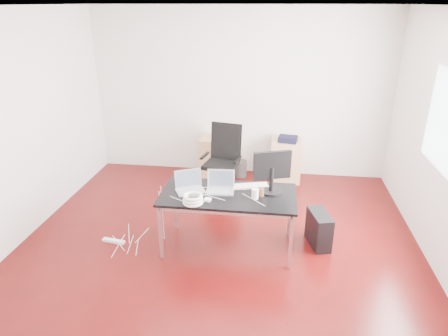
# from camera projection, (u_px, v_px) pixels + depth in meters

# --- Properties ---
(room_shell) EXTENTS (5.00, 5.00, 5.00)m
(room_shell) POSITION_uv_depth(u_px,v_px,m) (221.00, 141.00, 4.43)
(room_shell) COLOR #3C0706
(room_shell) RESTS_ON ground
(desk) EXTENTS (1.60, 0.80, 0.73)m
(desk) POSITION_uv_depth(u_px,v_px,m) (228.00, 198.00, 4.75)
(desk) COLOR black
(desk) RESTS_ON ground
(office_chair) EXTENTS (0.57, 0.59, 1.08)m
(office_chair) POSITION_uv_depth(u_px,v_px,m) (223.00, 157.00, 6.21)
(office_chair) COLOR black
(office_chair) RESTS_ON ground
(filing_cabinet_left) EXTENTS (0.50, 0.50, 0.70)m
(filing_cabinet_left) POSITION_uv_depth(u_px,v_px,m) (216.00, 157.00, 6.92)
(filing_cabinet_left) COLOR tan
(filing_cabinet_left) RESTS_ON ground
(filing_cabinet_right) EXTENTS (0.50, 0.50, 0.70)m
(filing_cabinet_right) POSITION_uv_depth(u_px,v_px,m) (285.00, 160.00, 6.77)
(filing_cabinet_right) COLOR tan
(filing_cabinet_right) RESTS_ON ground
(pc_tower) EXTENTS (0.31, 0.49, 0.44)m
(pc_tower) POSITION_uv_depth(u_px,v_px,m) (319.00, 229.00, 4.96)
(pc_tower) COLOR black
(pc_tower) RESTS_ON ground
(wastebasket) EXTENTS (0.27, 0.27, 0.28)m
(wastebasket) POSITION_uv_depth(u_px,v_px,m) (240.00, 168.00, 6.97)
(wastebasket) COLOR black
(wastebasket) RESTS_ON ground
(power_strip) EXTENTS (0.31, 0.10, 0.04)m
(power_strip) POSITION_uv_depth(u_px,v_px,m) (114.00, 241.00, 5.08)
(power_strip) COLOR white
(power_strip) RESTS_ON ground
(laptop_left) EXTENTS (0.41, 0.38, 0.23)m
(laptop_left) POSITION_uv_depth(u_px,v_px,m) (189.00, 186.00, 4.80)
(laptop_left) COLOR silver
(laptop_left) RESTS_ON desk
(laptop_right) EXTENTS (0.34, 0.27, 0.23)m
(laptop_right) POSITION_uv_depth(u_px,v_px,m) (220.00, 186.00, 4.79)
(laptop_right) COLOR silver
(laptop_right) RESTS_ON desk
(monitor) EXTENTS (0.44, 0.26, 0.51)m
(monitor) POSITION_uv_depth(u_px,v_px,m) (272.00, 170.00, 4.68)
(monitor) COLOR black
(monitor) RESTS_ON desk
(keyboard) EXTENTS (0.46, 0.25, 0.02)m
(keyboard) POSITION_uv_depth(u_px,v_px,m) (250.00, 186.00, 4.90)
(keyboard) COLOR white
(keyboard) RESTS_ON desk
(cup_white) EXTENTS (0.10, 0.10, 0.12)m
(cup_white) POSITION_uv_depth(u_px,v_px,m) (255.00, 194.00, 4.59)
(cup_white) COLOR white
(cup_white) RESTS_ON desk
(cup_brown) EXTENTS (0.09, 0.09, 0.10)m
(cup_brown) POSITION_uv_depth(u_px,v_px,m) (261.00, 192.00, 4.66)
(cup_brown) COLOR brown
(cup_brown) RESTS_ON desk
(cable_coil) EXTENTS (0.24, 0.24, 0.11)m
(cable_coil) POSITION_uv_depth(u_px,v_px,m) (193.00, 199.00, 4.48)
(cable_coil) COLOR white
(cable_coil) RESTS_ON desk
(power_adapter) EXTENTS (0.08, 0.08, 0.03)m
(power_adapter) POSITION_uv_depth(u_px,v_px,m) (208.00, 200.00, 4.56)
(power_adapter) COLOR white
(power_adapter) RESTS_ON desk
(speaker) EXTENTS (0.10, 0.09, 0.18)m
(speaker) POSITION_uv_depth(u_px,v_px,m) (214.00, 132.00, 6.76)
(speaker) COLOR #9E9E9E
(speaker) RESTS_ON filing_cabinet_left
(navy_garment) EXTENTS (0.33, 0.28, 0.09)m
(navy_garment) POSITION_uv_depth(u_px,v_px,m) (288.00, 139.00, 6.56)
(navy_garment) COLOR black
(navy_garment) RESTS_ON filing_cabinet_right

